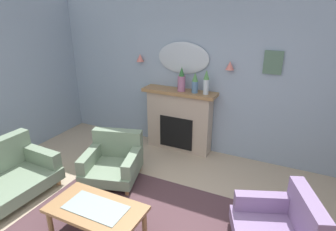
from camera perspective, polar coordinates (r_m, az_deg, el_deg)
The scene contains 12 objects.
wall_back at distance 5.06m, azimuth 9.18°, elevation 7.11°, with size 7.22×0.10×2.73m, color #8C9EB2.
fireplace at distance 5.29m, azimuth 2.21°, elevation -1.06°, with size 1.36×0.36×1.16m.
mantel_vase_centre at distance 5.00m, azimuth 2.73°, elevation 6.98°, with size 0.14×0.14×0.43m.
mantel_vase_left at distance 4.91m, azimuth 5.43°, elevation 6.51°, with size 0.11×0.11×0.36m.
mantel_vase_right at distance 4.84m, azimuth 7.67°, elevation 6.73°, with size 0.10×0.10×0.42m.
wall_mirror at distance 5.10m, azimuth 3.04°, elevation 11.44°, with size 0.96×0.06×0.56m, color #B2BCC6.
wall_sconce_left at distance 5.44m, azimuth -5.62°, elevation 11.46°, with size 0.14×0.14×0.14m, color #D17066.
wall_sconce_right at distance 4.80m, azimuth 12.32°, elevation 9.77°, with size 0.14×0.14×0.14m, color #D17066.
framed_picture at distance 4.74m, azimuth 20.33°, elevation 9.92°, with size 0.28×0.03×0.36m, color #4C6B56.
coffee_table at distance 3.50m, azimuth -14.21°, elevation -18.19°, with size 1.10×0.60×0.45m.
armchair_by_coffee_table at distance 4.60m, azimuth -10.85°, elevation -8.71°, with size 1.00×1.01×0.71m.
armchair_near_fireplace at distance 3.56m, azimuth 21.64°, elevation -20.10°, with size 1.06×1.05×0.71m.
Camera 1 is at (1.38, -1.99, 2.57)m, focal length 30.39 mm.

